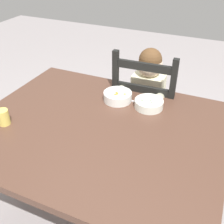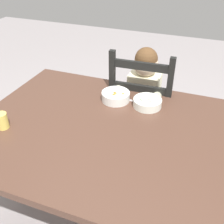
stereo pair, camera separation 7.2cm
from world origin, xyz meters
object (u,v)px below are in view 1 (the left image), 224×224
dining_chair (146,113)px  drinking_cup (3,117)px  spoon (128,99)px  dining_table (98,138)px  bowl_of_peas (149,104)px  bowl_of_carrots (118,96)px  child_figure (147,94)px

dining_chair → drinking_cup: 1.01m
dining_chair → spoon: size_ratio=7.06×
dining_table → dining_chair: bearing=80.6°
dining_chair → drinking_cup: dining_chair is taller
bowl_of_peas → bowl_of_carrots: bearing=180.0°
dining_chair → bowl_of_peas: size_ratio=5.72×
bowl_of_carrots → spoon: bearing=26.2°
drinking_cup → bowl_of_carrots: bearing=46.1°
bowl_of_peas → drinking_cup: 0.82m
bowl_of_carrots → spoon: bowl_of_carrots is taller
dining_chair → drinking_cup: size_ratio=11.08×
bowl_of_peas → spoon: 0.15m
bowl_of_peas → drinking_cup: size_ratio=1.94×
dining_chair → bowl_of_carrots: dining_chair is taller
dining_table → bowl_of_peas: bowl_of_peas is taller
dining_chair → spoon: bearing=-99.7°
spoon → drinking_cup: (-0.52, -0.51, 0.04)m
dining_chair → drinking_cup: bearing=-126.1°
dining_chair → drinking_cup: (-0.57, -0.78, 0.29)m
child_figure → drinking_cup: size_ratio=10.89×
dining_table → bowl_of_carrots: bearing=91.0°
bowl_of_peas → drinking_cup: (-0.67, -0.48, 0.02)m
dining_table → child_figure: (0.10, 0.59, 0.00)m
dining_table → bowl_of_peas: bearing=56.2°
bowl_of_carrots → drinking_cup: 0.67m
child_figure → bowl_of_carrots: child_figure is taller
dining_table → bowl_of_carrots: bowl_of_carrots is taller
spoon → drinking_cup: bearing=-135.6°
dining_chair → bowl_of_peas: bearing=-71.6°
drinking_cup → dining_table: bearing=21.8°
dining_table → spoon: 0.34m
dining_table → bowl_of_carrots: size_ratio=7.71×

